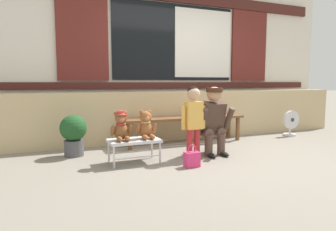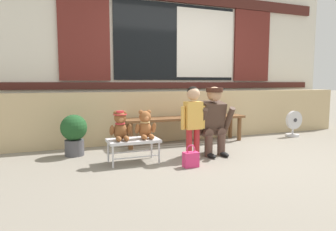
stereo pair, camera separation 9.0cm
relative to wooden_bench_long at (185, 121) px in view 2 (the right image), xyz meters
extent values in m
plane|color=gray|center=(0.18, -1.06, -0.37)|extent=(60.00, 60.00, 0.00)
cube|color=tan|center=(0.18, 0.37, 0.05)|extent=(6.73, 0.25, 0.85)
cube|color=silver|center=(0.18, 0.89, 1.48)|extent=(6.87, 0.20, 3.72)
cube|color=#471E19|center=(0.18, 0.77, 0.58)|extent=(6.32, 0.04, 0.12)
cube|color=black|center=(0.18, 0.78, 1.38)|extent=(2.40, 0.03, 1.40)
cube|color=silver|center=(0.77, 0.76, 1.38)|extent=(1.21, 0.02, 1.29)
cube|color=maroon|center=(-1.50, 0.77, 1.38)|extent=(0.84, 0.05, 1.43)
cube|color=maroon|center=(1.86, 0.77, 1.38)|extent=(0.84, 0.05, 1.43)
cube|color=brown|center=(0.00, -0.14, 0.05)|extent=(2.10, 0.11, 0.04)
cube|color=brown|center=(0.00, 0.00, 0.05)|extent=(2.10, 0.11, 0.04)
cube|color=brown|center=(0.00, 0.14, 0.05)|extent=(2.10, 0.11, 0.04)
cylinder|color=brown|center=(-0.97, -0.14, -0.17)|extent=(0.07, 0.07, 0.40)
cylinder|color=brown|center=(-0.97, 0.14, -0.17)|extent=(0.07, 0.07, 0.40)
cylinder|color=brown|center=(0.97, -0.14, -0.17)|extent=(0.07, 0.07, 0.40)
cylinder|color=brown|center=(0.97, 0.14, -0.17)|extent=(0.07, 0.07, 0.40)
cube|color=silver|center=(-1.12, -0.88, -0.09)|extent=(0.64, 0.36, 0.04)
cylinder|color=silver|center=(-1.41, -1.03, -0.24)|extent=(0.02, 0.02, 0.26)
cylinder|color=silver|center=(-1.41, -0.73, -0.24)|extent=(0.02, 0.02, 0.26)
cylinder|color=silver|center=(-0.83, -1.03, -0.24)|extent=(0.02, 0.02, 0.26)
cylinder|color=silver|center=(-0.83, -0.73, -0.24)|extent=(0.02, 0.02, 0.26)
cylinder|color=silver|center=(-1.12, -1.03, -0.27)|extent=(0.58, 0.02, 0.02)
cylinder|color=silver|center=(-1.12, -0.73, -0.27)|extent=(0.58, 0.02, 0.02)
ellipsoid|color=brown|center=(-1.28, -0.86, 0.04)|extent=(0.17, 0.14, 0.22)
sphere|color=brown|center=(-1.28, -0.87, 0.20)|extent=(0.15, 0.15, 0.15)
sphere|color=#AE6E42|center=(-1.28, -0.93, 0.19)|extent=(0.06, 0.06, 0.06)
sphere|color=brown|center=(-1.34, -0.86, 0.26)|extent=(0.06, 0.06, 0.06)
ellipsoid|color=brown|center=(-1.39, -0.89, 0.06)|extent=(0.06, 0.11, 0.16)
ellipsoid|color=brown|center=(-1.33, -0.98, -0.04)|extent=(0.06, 0.15, 0.06)
sphere|color=brown|center=(-1.23, -0.86, 0.26)|extent=(0.06, 0.06, 0.06)
ellipsoid|color=brown|center=(-1.17, -0.89, 0.06)|extent=(0.06, 0.11, 0.16)
ellipsoid|color=brown|center=(-1.24, -0.98, -0.04)|extent=(0.06, 0.15, 0.06)
torus|color=red|center=(-1.28, -0.87, 0.13)|extent=(0.13, 0.13, 0.02)
cylinder|color=red|center=(-1.28, -0.87, 0.24)|extent=(0.17, 0.17, 0.01)
cylinder|color=red|center=(-1.28, -0.87, 0.27)|extent=(0.10, 0.10, 0.04)
ellipsoid|color=#93562D|center=(-0.96, -0.86, 0.04)|extent=(0.17, 0.14, 0.22)
sphere|color=#93562D|center=(-0.96, -0.87, 0.20)|extent=(0.15, 0.15, 0.15)
sphere|color=#C87B48|center=(-0.96, -0.93, 0.19)|extent=(0.06, 0.06, 0.06)
sphere|color=#93562D|center=(-1.02, -0.86, 0.26)|extent=(0.06, 0.06, 0.06)
ellipsoid|color=#93562D|center=(-1.07, -0.89, 0.06)|extent=(0.06, 0.11, 0.16)
ellipsoid|color=#93562D|center=(-1.01, -0.98, -0.04)|extent=(0.06, 0.15, 0.06)
sphere|color=#93562D|center=(-0.91, -0.86, 0.26)|extent=(0.06, 0.06, 0.06)
ellipsoid|color=#93562D|center=(-0.85, -0.89, 0.06)|extent=(0.06, 0.11, 0.16)
ellipsoid|color=#93562D|center=(-0.92, -0.98, -0.04)|extent=(0.06, 0.15, 0.06)
torus|color=#D6B775|center=(-0.96, -0.87, 0.13)|extent=(0.13, 0.13, 0.02)
cylinder|color=#B7282D|center=(-0.40, -0.98, -0.15)|extent=(0.08, 0.08, 0.36)
ellipsoid|color=silver|center=(-0.40, -1.00, -0.35)|extent=(0.07, 0.12, 0.05)
cylinder|color=#B7282D|center=(-0.29, -0.98, -0.15)|extent=(0.08, 0.08, 0.36)
ellipsoid|color=silver|center=(-0.29, -1.00, -0.35)|extent=(0.07, 0.12, 0.05)
cube|color=#EAB24C|center=(-0.34, -0.98, 0.21)|extent=(0.22, 0.15, 0.36)
cylinder|color=#EAB24C|center=(-0.49, -0.98, 0.18)|extent=(0.06, 0.06, 0.30)
cylinder|color=#EAB24C|center=(-0.20, -0.98, 0.18)|extent=(0.06, 0.06, 0.30)
sphere|color=tan|center=(-0.34, -0.98, 0.49)|extent=(0.17, 0.17, 0.17)
sphere|color=black|center=(-0.34, -0.97, 0.51)|extent=(0.16, 0.16, 0.16)
cylinder|color=brown|center=(-0.09, -0.96, -0.22)|extent=(0.11, 0.11, 0.30)
cylinder|color=brown|center=(-0.09, -0.82, -0.05)|extent=(0.13, 0.32, 0.13)
ellipsoid|color=black|center=(-0.09, -1.04, -0.34)|extent=(0.09, 0.20, 0.06)
cylinder|color=brown|center=(0.11, -0.96, -0.22)|extent=(0.11, 0.11, 0.30)
cylinder|color=brown|center=(0.11, -0.82, -0.05)|extent=(0.13, 0.32, 0.13)
ellipsoid|color=black|center=(0.11, -1.04, -0.34)|extent=(0.09, 0.20, 0.06)
cube|color=#473328|center=(0.01, -0.85, 0.15)|extent=(0.32, 0.30, 0.47)
cylinder|color=#473328|center=(-0.20, -0.95, 0.11)|extent=(0.08, 0.28, 0.40)
cylinder|color=#473328|center=(0.22, -0.95, 0.11)|extent=(0.08, 0.28, 0.40)
sphere|color=tan|center=(0.01, -0.92, 0.48)|extent=(0.20, 0.20, 0.20)
cylinder|color=#422319|center=(0.01, -0.92, 0.53)|extent=(0.23, 0.23, 0.06)
cube|color=brown|center=(0.20, -0.76, 0.01)|extent=(0.10, 0.22, 0.16)
cube|color=#E53370|center=(-0.54, -1.33, -0.28)|extent=(0.18, 0.11, 0.18)
torus|color=#E53370|center=(-0.54, -1.33, -0.16)|extent=(0.11, 0.01, 0.11)
cylinder|color=#4C4C51|center=(-1.79, -0.22, -0.26)|extent=(0.26, 0.26, 0.22)
sphere|color=#1E4C23|center=(-1.79, -0.22, 0.02)|extent=(0.36, 0.36, 0.36)
cylinder|color=silver|center=(2.14, -0.17, -0.35)|extent=(0.24, 0.24, 0.04)
cylinder|color=silver|center=(2.14, -0.17, -0.28)|extent=(0.04, 0.04, 0.10)
cylinder|color=silver|center=(2.14, -0.19, -0.06)|extent=(0.34, 0.06, 0.34)
cylinder|color=#333338|center=(2.14, -0.19, -0.06)|extent=(0.07, 0.08, 0.07)
camera|label=1|loc=(-2.17, -4.47, 0.64)|focal=32.20mm
camera|label=2|loc=(-2.08, -4.50, 0.64)|focal=32.20mm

